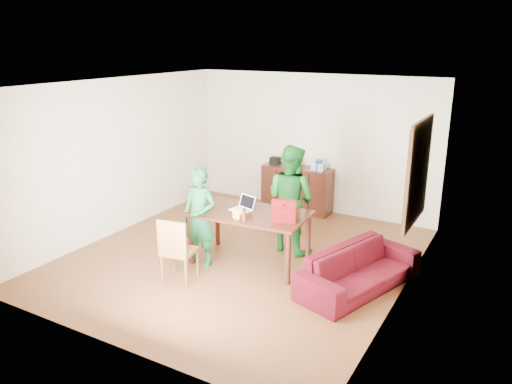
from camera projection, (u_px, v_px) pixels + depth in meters
The scene contains 10 objects.
room at pixel (245, 176), 7.64m from camera, with size 5.20×5.70×2.90m.
table at pixel (249, 219), 7.53m from camera, with size 1.83×1.12×0.82m.
chair at pixel (179, 262), 7.07m from camera, with size 0.50×0.49×0.96m.
person_near at pixel (199, 217), 7.46m from camera, with size 0.56×0.37×1.53m, color #13592C.
person_far at pixel (291, 199), 7.97m from camera, with size 0.85×0.66×1.75m, color #13581A.
laptop at pixel (241, 208), 7.55m from camera, with size 0.35×0.29×0.22m.
bananas at pixel (236, 218), 7.16m from camera, with size 0.16×0.10×0.06m, color yellow, non-canonical shape.
bottle at pixel (244, 215), 7.11m from camera, with size 0.06×0.06×0.19m, color #5C2815.
red_bag at pixel (284, 213), 7.09m from camera, with size 0.35×0.20×0.25m, color maroon.
sofa at pixel (359, 269), 6.86m from camera, with size 1.94×0.76×0.57m, color #40080B.
Camera 1 is at (3.79, -6.21, 3.31)m, focal length 35.00 mm.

